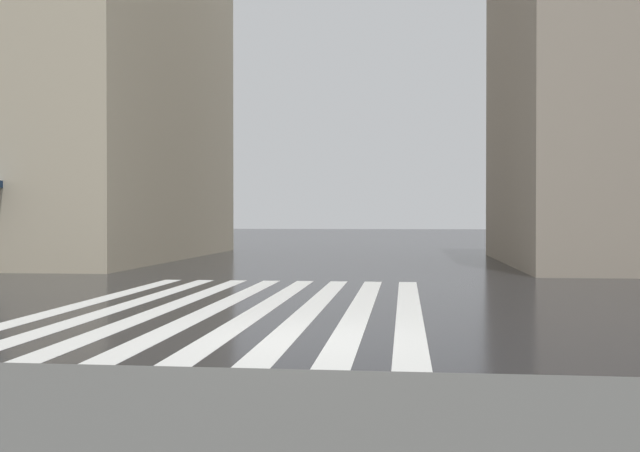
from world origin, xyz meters
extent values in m
plane|color=black|center=(0.00, 0.00, 0.00)|extent=(220.00, 220.00, 0.00)
cube|color=silver|center=(4.00, -1.58, 0.00)|extent=(13.00, 0.50, 0.01)
cube|color=silver|center=(4.00, -0.58, 0.00)|extent=(13.00, 0.50, 0.01)
cube|color=silver|center=(4.00, 0.42, 0.00)|extent=(13.00, 0.50, 0.01)
cube|color=silver|center=(4.00, 1.42, 0.00)|extent=(13.00, 0.50, 0.01)
cube|color=silver|center=(4.00, 2.42, 0.00)|extent=(13.00, 0.50, 0.01)
cube|color=silver|center=(4.00, 3.42, 0.00)|extent=(13.00, 0.50, 0.01)
cube|color=silver|center=(4.00, 4.42, 0.00)|extent=(13.00, 0.50, 0.01)
cube|color=silver|center=(4.00, 5.42, 0.00)|extent=(13.00, 0.50, 0.01)
camera|label=1|loc=(-11.47, -1.49, 1.88)|focal=42.25mm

